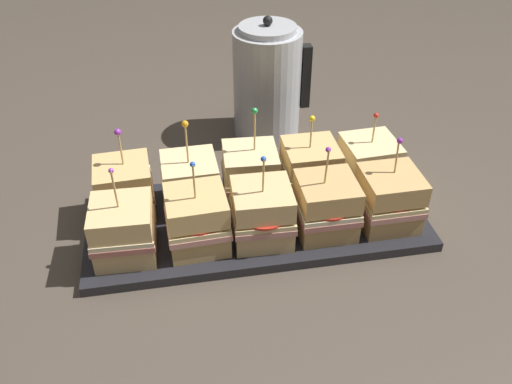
{
  "coord_description": "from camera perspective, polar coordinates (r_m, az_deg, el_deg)",
  "views": [
    {
      "loc": [
        -0.13,
        -0.74,
        0.63
      ],
      "look_at": [
        0.0,
        0.0,
        0.07
      ],
      "focal_mm": 38.0,
      "sensor_mm": 36.0,
      "label": 1
    }
  ],
  "objects": [
    {
      "name": "sandwich_back_left",
      "position": [
        0.97,
        -6.92,
        0.93
      ],
      "size": [
        0.1,
        0.1,
        0.18
      ],
      "color": "beige",
      "rests_on": "serving_platter"
    },
    {
      "name": "sandwich_back_far_left",
      "position": [
        0.98,
        -13.67,
        0.42
      ],
      "size": [
        0.11,
        0.11,
        0.16
      ],
      "color": "tan",
      "rests_on": "serving_platter"
    },
    {
      "name": "sandwich_back_right",
      "position": [
        1.0,
        5.7,
        2.37
      ],
      "size": [
        0.1,
        0.1,
        0.16
      ],
      "color": "tan",
      "rests_on": "serving_platter"
    },
    {
      "name": "sandwich_front_left",
      "position": [
        0.89,
        -6.22,
        -2.99
      ],
      "size": [
        0.1,
        0.1,
        0.17
      ],
      "color": "tan",
      "rests_on": "serving_platter"
    },
    {
      "name": "sandwich_back_center",
      "position": [
        0.99,
        -0.47,
        1.88
      ],
      "size": [
        0.11,
        0.11,
        0.18
      ],
      "color": "beige",
      "rests_on": "serving_platter"
    },
    {
      "name": "sandwich_front_far_left",
      "position": [
        0.89,
        -13.77,
        -3.94
      ],
      "size": [
        0.1,
        0.1,
        0.17
      ],
      "color": "#DBB77A",
      "rests_on": "serving_platter"
    },
    {
      "name": "sandwich_front_far_right",
      "position": [
        0.95,
        13.82,
        -0.73
      ],
      "size": [
        0.1,
        0.1,
        0.17
      ],
      "color": "tan",
      "rests_on": "serving_platter"
    },
    {
      "name": "sandwich_front_right",
      "position": [
        0.92,
        7.38,
        -1.51
      ],
      "size": [
        0.1,
        0.1,
        0.17
      ],
      "color": "tan",
      "rests_on": "serving_platter"
    },
    {
      "name": "serving_platter",
      "position": [
        0.98,
        0.0,
        -2.91
      ],
      "size": [
        0.6,
        0.26,
        0.02
      ],
      "color": "#232328",
      "rests_on": "ground_plane"
    },
    {
      "name": "kettle_steel",
      "position": [
        1.19,
        1.21,
        11.46
      ],
      "size": [
        0.17,
        0.15,
        0.27
      ],
      "color": "#B7BABF",
      "rests_on": "ground_plane"
    },
    {
      "name": "ground_plane",
      "position": [
        0.98,
        0.0,
        -3.32
      ],
      "size": [
        6.0,
        6.0,
        0.0
      ],
      "primitive_type": "plane",
      "color": "#4C4238"
    },
    {
      "name": "sandwich_front_center",
      "position": [
        0.9,
        0.83,
        -2.31
      ],
      "size": [
        0.1,
        0.1,
        0.17
      ],
      "color": "#DBB77A",
      "rests_on": "serving_platter"
    },
    {
      "name": "sandwich_back_far_right",
      "position": [
        1.04,
        11.76,
        2.95
      ],
      "size": [
        0.11,
        0.11,
        0.16
      ],
      "color": "beige",
      "rests_on": "serving_platter"
    }
  ]
}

